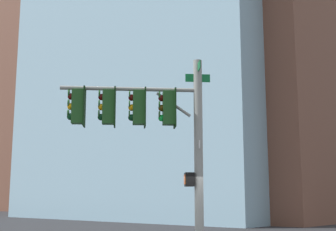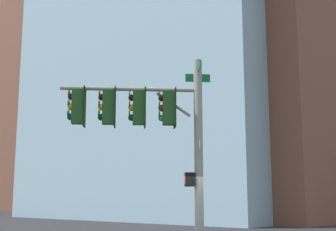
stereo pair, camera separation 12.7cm
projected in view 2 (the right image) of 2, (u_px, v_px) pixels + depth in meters
name	position (u px, v px, depth m)	size (l,w,h in m)	color
signal_pole_assembly	(152.00, 126.00, 13.84)	(3.34, 3.25, 6.01)	gray
building_brick_midblock	(260.00, 59.00, 48.49)	(23.60, 19.74, 32.09)	brown
building_brick_farside	(88.00, 56.00, 79.13)	(21.97, 19.86, 50.96)	brown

